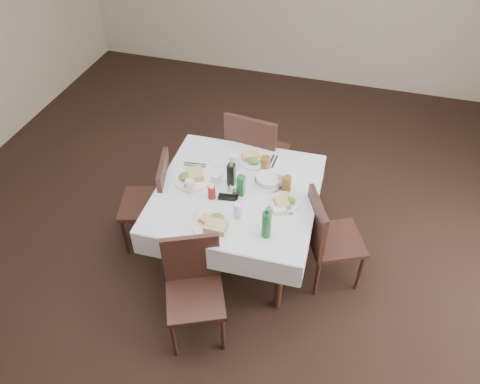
{
  "coord_description": "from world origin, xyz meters",
  "views": [
    {
      "loc": [
        0.88,
        -2.5,
        3.25
      ],
      "look_at": [
        0.13,
        0.09,
        0.8
      ],
      "focal_mm": 35.0,
      "sensor_mm": 36.0,
      "label": 1
    }
  ],
  "objects": [
    {
      "name": "sugar_caddy",
      "position": [
        0.47,
        -0.01,
        0.79
      ],
      "size": [
        0.11,
        0.09,
        0.05
      ],
      "color": "white",
      "rests_on": "dining_table"
    },
    {
      "name": "meal_west",
      "position": [
        -0.3,
        0.16,
        0.79
      ],
      "size": [
        0.29,
        0.29,
        0.06
      ],
      "color": "white",
      "rests_on": "dining_table"
    },
    {
      "name": "cutlery_s",
      "position": [
        -0.12,
        -0.27,
        0.77
      ],
      "size": [
        0.09,
        0.16,
        0.01
      ],
      "color": "silver",
      "rests_on": "dining_table"
    },
    {
      "name": "oil_cruet_green",
      "position": [
        0.13,
        0.11,
        0.86
      ],
      "size": [
        0.05,
        0.05,
        0.23
      ],
      "color": "#1D612C",
      "rests_on": "dining_table"
    },
    {
      "name": "meal_south",
      "position": [
        0.04,
        -0.28,
        0.79
      ],
      "size": [
        0.31,
        0.31,
        0.07
      ],
      "color": "white",
      "rests_on": "dining_table"
    },
    {
      "name": "room_shell",
      "position": [
        0.0,
        0.0,
        1.71
      ],
      "size": [
        6.04,
        7.04,
        2.8
      ],
      "color": "#BCA88D",
      "rests_on": "ground"
    },
    {
      "name": "cutlery_e",
      "position": [
        0.47,
        0.01,
        0.77
      ],
      "size": [
        0.2,
        0.06,
        0.01
      ],
      "color": "silver",
      "rests_on": "dining_table"
    },
    {
      "name": "dining_table",
      "position": [
        0.08,
        0.14,
        0.68
      ],
      "size": [
        1.31,
        1.31,
        0.76
      ],
      "color": "black",
      "rests_on": "ground"
    },
    {
      "name": "meal_east",
      "position": [
        0.48,
        0.1,
        0.78
      ],
      "size": [
        0.25,
        0.25,
        0.05
      ],
      "color": "white",
      "rests_on": "dining_table"
    },
    {
      "name": "ground_plane",
      "position": [
        0.0,
        0.0,
        0.0
      ],
      "size": [
        7.0,
        7.0,
        0.0
      ],
      "primitive_type": "plane",
      "color": "black"
    },
    {
      "name": "salt_shaker",
      "position": [
        0.02,
        0.12,
        0.8
      ],
      "size": [
        0.03,
        0.03,
        0.07
      ],
      "color": "white",
      "rests_on": "dining_table"
    },
    {
      "name": "iced_tea_b",
      "position": [
        0.46,
        0.24,
        0.84
      ],
      "size": [
        0.07,
        0.07,
        0.15
      ],
      "color": "brown",
      "rests_on": "dining_table"
    },
    {
      "name": "sunglasses",
      "position": [
        0.05,
        0.03,
        0.78
      ],
      "size": [
        0.16,
        0.07,
        0.03
      ],
      "color": "black",
      "rests_on": "dining_table"
    },
    {
      "name": "green_bottle",
      "position": [
        0.42,
        -0.26,
        0.88
      ],
      "size": [
        0.07,
        0.07,
        0.26
      ],
      "color": "#1D612C",
      "rests_on": "dining_table"
    },
    {
      "name": "pepper_shaker",
      "position": [
        0.09,
        0.07,
        0.8
      ],
      "size": [
        0.03,
        0.03,
        0.07
      ],
      "color": "#46291E",
      "rests_on": "dining_table"
    },
    {
      "name": "side_plate_a",
      "position": [
        -0.17,
        0.47,
        0.77
      ],
      "size": [
        0.18,
        0.18,
        0.01
      ],
      "color": "white",
      "rests_on": "dining_table"
    },
    {
      "name": "water_e",
      "position": [
        0.41,
        0.29,
        0.84
      ],
      "size": [
        0.08,
        0.08,
        0.15
      ],
      "color": "silver",
      "rests_on": "dining_table"
    },
    {
      "name": "water_w",
      "position": [
        -0.26,
        0.03,
        0.82
      ],
      "size": [
        0.06,
        0.06,
        0.12
      ],
      "color": "silver",
      "rests_on": "dining_table"
    },
    {
      "name": "cutlery_n",
      "position": [
        0.28,
        0.57,
        0.77
      ],
      "size": [
        0.06,
        0.2,
        0.01
      ],
      "color": "silver",
      "rests_on": "dining_table"
    },
    {
      "name": "chair_north",
      "position": [
        0.04,
        0.89,
        0.59
      ],
      "size": [
        0.54,
        0.54,
        1.03
      ],
      "color": "black",
      "rests_on": "ground"
    },
    {
      "name": "oil_cruet_dark",
      "position": [
        0.02,
        0.21,
        0.87
      ],
      "size": [
        0.06,
        0.06,
        0.24
      ],
      "color": "black",
      "rests_on": "dining_table"
    },
    {
      "name": "ketchup_bottle",
      "position": [
        -0.08,
        0.01,
        0.82
      ],
      "size": [
        0.06,
        0.06,
        0.13
      ],
      "color": "maroon",
      "rests_on": "dining_table"
    },
    {
      "name": "chair_south",
      "position": [
        -0.02,
        -0.62,
        0.5
      ],
      "size": [
        0.54,
        0.54,
        0.87
      ],
      "color": "black",
      "rests_on": "ground"
    },
    {
      "name": "iced_tea_a",
      "position": [
        0.25,
        0.41,
        0.84
      ],
      "size": [
        0.08,
        0.08,
        0.17
      ],
      "color": "brown",
      "rests_on": "dining_table"
    },
    {
      "name": "side_plate_b",
      "position": [
        0.4,
        -0.14,
        0.77
      ],
      "size": [
        0.15,
        0.15,
        0.01
      ],
      "color": "white",
      "rests_on": "dining_table"
    },
    {
      "name": "water_n",
      "position": [
        -0.01,
        0.39,
        0.84
      ],
      "size": [
        0.08,
        0.08,
        0.15
      ],
      "color": "silver",
      "rests_on": "dining_table"
    },
    {
      "name": "bread_basket",
      "position": [
        0.31,
        0.29,
        0.8
      ],
      "size": [
        0.24,
        0.24,
        0.08
      ],
      "color": "silver",
      "rests_on": "dining_table"
    },
    {
      "name": "meal_north",
      "position": [
        0.12,
        0.54,
        0.79
      ],
      "size": [
        0.27,
        0.27,
        0.06
      ],
      "color": "white",
      "rests_on": "dining_table"
    },
    {
      "name": "chair_east",
      "position": [
        0.84,
        0.1,
        0.51
      ],
      "size": [
        0.56,
        0.56,
        0.88
      ],
      "color": "black",
      "rests_on": "ground"
    },
    {
      "name": "water_s",
      "position": [
        0.18,
        -0.13,
        0.83
      ],
      "size": [
        0.07,
        0.07,
        0.13
      ],
      "color": "silver",
      "rests_on": "dining_table"
    },
    {
      "name": "chair_west",
      "position": [
        -0.65,
        0.12,
        0.51
      ],
      "size": [
        0.52,
        0.52,
        0.9
      ],
      "color": "black",
      "rests_on": "ground"
    },
    {
      "name": "coffee_mug",
      "position": [
        -0.11,
        0.19,
        0.8
      ],
      "size": [
        0.12,
        0.12,
        0.09
      ],
      "color": "white",
      "rests_on": "dining_table"
    },
    {
      "name": "cutlery_w",
      "position": [
        -0.34,
        0.35,
        0.77
      ],
      "size": [
        0.2,
        0.07,
        0.01
      ],
      "color": "silver",
      "rests_on": "dining_table"
    }
  ]
}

